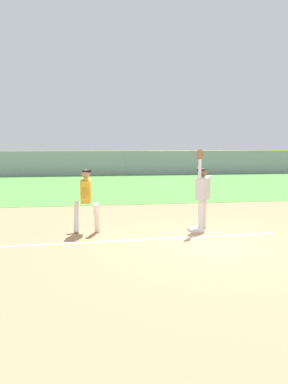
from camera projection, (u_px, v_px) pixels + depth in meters
name	position (u px, v px, depth m)	size (l,w,h in m)	color
ground_plane	(212.00, 245.00, 9.20)	(71.86, 71.86, 0.00)	tan
outfield_grass	(137.00, 185.00, 22.45)	(55.86, 14.29, 0.01)	#549342
chalk_foul_line	(45.00, 244.00, 9.28)	(12.00, 0.10, 0.01)	white
first_base	(196.00, 229.00, 10.75)	(0.38, 0.38, 0.08)	white
fielder	(202.00, 190.00, 10.80)	(0.68, 0.74, 2.28)	silver
runner	(86.00, 196.00, 10.39)	(0.74, 0.85, 1.72)	white
baseball	(199.00, 168.00, 10.96)	(0.07, 0.07, 0.07)	white
outfield_fence	(125.00, 163.00, 29.34)	(55.94, 0.08, 1.85)	#93999E
parked_car_blue	(41.00, 165.00, 30.83)	(4.52, 2.35, 1.25)	#23389E
parked_car_white	(104.00, 165.00, 31.57)	(4.53, 2.38, 1.25)	white
parked_car_black	(164.00, 164.00, 32.57)	(4.46, 2.23, 1.25)	black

